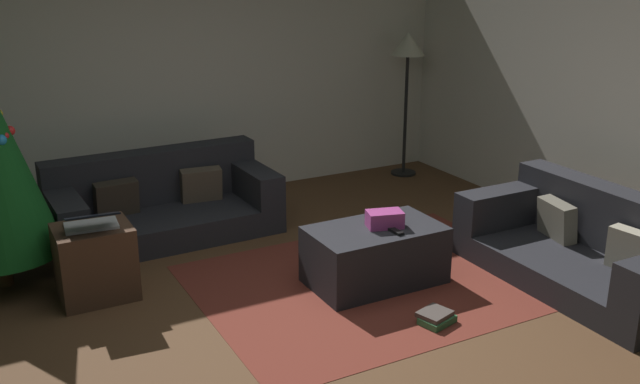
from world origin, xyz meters
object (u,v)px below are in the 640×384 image
(tv_remote, at_px, (395,231))
(book_stack, at_px, (436,318))
(laptop, at_px, (92,222))
(couch_right, at_px, (588,248))
(corner_lamp, at_px, (408,55))
(gift_box, at_px, (385,219))
(side_table, at_px, (95,262))
(couch_left, at_px, (162,204))
(ottoman, at_px, (375,255))

(tv_remote, distance_m, book_stack, 0.72)
(laptop, distance_m, book_stack, 2.44)
(couch_right, xyz_separation_m, tv_remote, (-1.36, 0.57, 0.19))
(tv_remote, distance_m, corner_lamp, 3.05)
(couch_right, bearing_deg, laptop, 67.15)
(gift_box, xyz_separation_m, side_table, (-1.94, 0.76, -0.23))
(side_table, distance_m, corner_lamp, 4.10)
(couch_right, distance_m, side_table, 3.61)
(couch_left, height_order, tv_remote, couch_left)
(gift_box, distance_m, corner_lamp, 2.94)
(couch_left, distance_m, book_stack, 2.72)
(laptop, bearing_deg, tv_remote, -23.02)
(ottoman, height_order, side_table, side_table)
(tv_remote, height_order, laptop, laptop)
(couch_left, bearing_deg, gift_box, 122.36)
(gift_box, relative_size, side_table, 0.48)
(tv_remote, bearing_deg, couch_left, 119.90)
(book_stack, bearing_deg, corner_lamp, 59.01)
(side_table, bearing_deg, book_stack, -37.78)
(couch_right, height_order, book_stack, couch_right)
(couch_left, relative_size, tv_remote, 12.00)
(corner_lamp, bearing_deg, tv_remote, -126.13)
(couch_right, distance_m, book_stack, 1.42)
(laptop, xyz_separation_m, corner_lamp, (3.67, 1.53, 0.74))
(tv_remote, height_order, book_stack, tv_remote)
(ottoman, bearing_deg, couch_right, -26.68)
(gift_box, height_order, corner_lamp, corner_lamp)
(ottoman, distance_m, gift_box, 0.29)
(ottoman, relative_size, side_table, 1.84)
(ottoman, bearing_deg, book_stack, -88.18)
(couch_left, bearing_deg, tv_remote, 120.63)
(laptop, bearing_deg, side_table, 84.90)
(gift_box, bearing_deg, couch_left, 123.86)
(ottoman, distance_m, laptop, 2.04)
(gift_box, distance_m, book_stack, 0.85)
(couch_left, relative_size, couch_right, 1.06)
(gift_box, bearing_deg, corner_lamp, 52.27)
(couch_right, xyz_separation_m, side_table, (-3.30, 1.46, 0.01))
(book_stack, bearing_deg, couch_right, 0.57)
(book_stack, bearing_deg, tv_remote, 85.37)
(gift_box, bearing_deg, ottoman, 166.00)
(couch_left, relative_size, corner_lamp, 1.23)
(tv_remote, xyz_separation_m, corner_lamp, (1.72, 2.36, 0.88))
(laptop, height_order, corner_lamp, corner_lamp)
(tv_remote, xyz_separation_m, side_table, (-1.95, 0.88, -0.18))
(tv_remote, bearing_deg, couch_right, -25.18)
(couch_right, relative_size, tv_remote, 11.28)
(ottoman, xyz_separation_m, side_table, (-1.88, 0.74, 0.05))
(gift_box, relative_size, tv_remote, 1.62)
(side_table, bearing_deg, ottoman, -21.56)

